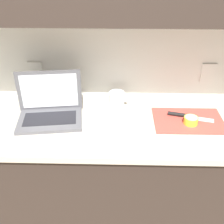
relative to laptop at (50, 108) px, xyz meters
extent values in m
cube|color=white|center=(0.20, 0.28, 0.35)|extent=(5.20, 0.06, 2.60)
cube|color=white|center=(-0.13, 0.25, 0.12)|extent=(0.09, 0.01, 0.12)
cube|color=white|center=(0.94, 0.25, 0.12)|extent=(0.09, 0.01, 0.12)
cube|color=#332823|center=(0.20, -0.05, -0.52)|extent=(2.48, 0.57, 0.86)
cube|color=beige|center=(0.20, -0.05, -0.08)|extent=(2.55, 0.61, 0.03)
cube|color=#515156|center=(0.01, -0.05, -0.05)|extent=(0.38, 0.29, 0.02)
cube|color=black|center=(0.01, -0.05, -0.04)|extent=(0.31, 0.18, 0.00)
cube|color=#515156|center=(-0.01, 0.07, 0.07)|extent=(0.36, 0.06, 0.24)
cube|color=white|center=(-0.01, 0.06, 0.07)|extent=(0.32, 0.05, 0.20)
cube|color=#D1473D|center=(0.79, -0.02, -0.06)|extent=(0.39, 0.27, 0.01)
cube|color=silver|center=(0.86, -0.01, -0.05)|extent=(0.15, 0.07, 0.00)
cylinder|color=black|center=(0.73, 0.02, -0.04)|extent=(0.11, 0.05, 0.02)
cylinder|color=yellow|center=(0.79, -0.06, -0.03)|extent=(0.08, 0.08, 0.04)
cylinder|color=#F4EAA3|center=(0.79, -0.06, -0.01)|extent=(0.07, 0.07, 0.00)
cylinder|color=silver|center=(0.38, 0.15, -0.02)|extent=(0.09, 0.09, 0.09)
cube|color=silver|center=(0.44, 0.15, -0.01)|extent=(0.02, 0.01, 0.05)
cube|color=white|center=(0.31, -0.23, -0.05)|extent=(0.23, 0.18, 0.02)
camera|label=1|loc=(0.39, -1.37, 0.81)|focal=45.00mm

